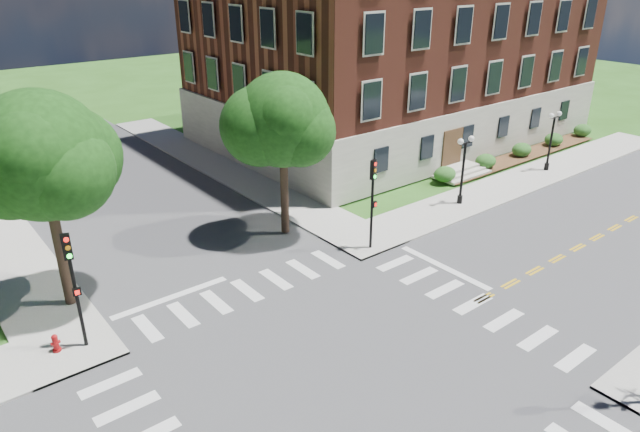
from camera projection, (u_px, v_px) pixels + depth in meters
ground at (350, 370)px, 21.03m from camera, size 160.00×160.00×0.00m
road_ew at (350, 370)px, 21.03m from camera, size 90.00×12.00×0.01m
road_ns at (350, 370)px, 21.03m from camera, size 12.00×90.00×0.01m
sidewalk_ne at (370, 173)px, 40.77m from camera, size 34.00×34.00×0.12m
crosswalk_east at (473, 304)px, 25.13m from camera, size 2.20×10.20×0.02m
stop_bar_east at (444, 267)px, 28.19m from camera, size 0.40×5.50×0.00m
main_building at (395, 36)px, 47.06m from camera, size 30.60×22.40×16.50m
shrub_row at (520, 158)px, 44.13m from camera, size 18.00×2.00×1.30m
tree_c at (41, 156)px, 22.34m from camera, size 5.23×5.23×9.37m
tree_d at (283, 120)px, 29.19m from camera, size 4.90×4.90×8.77m
traffic_signal_ne at (373, 193)px, 28.70m from camera, size 0.37×0.43×4.80m
traffic_signal_nw at (73, 277)px, 21.01m from camera, size 0.36×0.42×4.80m
twin_lamp_west at (463, 166)px, 34.53m from camera, size 1.36×0.36×4.23m
twin_lamp_east at (551, 138)px, 40.27m from camera, size 1.36×0.36×4.23m
fire_hydrant at (56, 344)px, 21.77m from camera, size 0.35×0.35×0.75m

